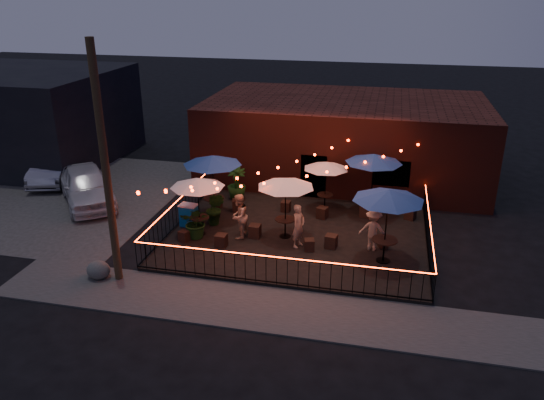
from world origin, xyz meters
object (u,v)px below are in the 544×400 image
Objects in this scene: utility_pole at (106,169)px; cafe_table_4 at (389,196)px; cafe_table_2 at (286,183)px; cooler at (189,215)px; cafe_table_3 at (326,166)px; cafe_table_5 at (374,159)px; boulder at (98,270)px; cafe_table_1 at (212,161)px; cafe_table_0 at (197,184)px.

cafe_table_4 is (8.80, 3.04, -1.33)m from utility_pole.
cafe_table_2 reaches higher than cooler.
cooler is (-4.06, 0.12, -1.76)m from cafe_table_2.
cafe_table_5 is at bearing 0.00° from cafe_table_3.
boulder is at bearing -139.45° from cafe_table_5.
cafe_table_3 is at bearing 22.42° from cafe_table_1.
boulder is (-2.28, -3.84, -1.96)m from cafe_table_0.
cafe_table_4 is at bearing -19.16° from cafe_table_1.
cafe_table_5 is (2.00, 0.00, 0.45)m from cafe_table_3.
cafe_table_0 is at bearing 174.63° from cafe_table_4.
cafe_table_3 is 6.22m from cooler.
cafe_table_1 is 6.77m from cafe_table_5.
utility_pole is 9.40m from cafe_table_4.
cafe_table_0 is 4.87m from boulder.
cafe_table_4 is at bearing -80.99° from cafe_table_5.
cafe_table_0 is 3.27× the size of boulder.
cafe_table_3 is at bearing 36.36° from cooler.
cafe_table_0 is 1.05× the size of cafe_table_5.
cafe_table_0 is at bearing -171.35° from cafe_table_2.
cafe_table_0 is at bearing -36.05° from cooler.
utility_pole is at bearing -106.11° from cafe_table_1.
cafe_table_4 is 3.25× the size of cooler.
cafe_table_1 reaches higher than cafe_table_0.
cafe_table_2 is 2.95× the size of boulder.
cafe_table_3 is 10.29m from boulder.
cafe_table_0 is 1.11× the size of cafe_table_2.
cooler is at bearing -149.62° from cafe_table_3.
cooler reaches higher than boulder.
cafe_table_4 is 3.57× the size of boulder.
cafe_table_1 is 1.05× the size of cafe_table_5.
boulder is (-2.28, -5.66, -2.30)m from cafe_table_1.
utility_pole reaches higher than cafe_table_4.
cafe_table_1 is (0.00, 1.82, 0.34)m from cafe_table_0.
cooler is 1.10× the size of boulder.
cafe_table_5 reaches higher than cafe_table_2.
cafe_table_2 is at bearing -109.87° from cafe_table_3.
utility_pole reaches higher than cafe_table_0.
cooler is at bearing 78.31° from utility_pole.
cafe_table_5 reaches higher than boulder.
utility_pole is 4.39m from cafe_table_0.
cafe_table_0 is 3.40m from cafe_table_2.
cooler is (-0.70, -1.19, -2.01)m from cafe_table_1.
cafe_table_0 reaches higher than cafe_table_3.
cafe_table_0 is at bearing 66.71° from utility_pole.
cafe_table_1 is at bearing -157.58° from cafe_table_3.
boulder is at bearing -142.38° from cafe_table_2.
cafe_table_0 is 1.91m from cooler.
utility_pole is 3.73m from boulder.
cafe_table_4 is at bearing -5.37° from cafe_table_0.
utility_pole is at bearing -95.71° from cooler.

